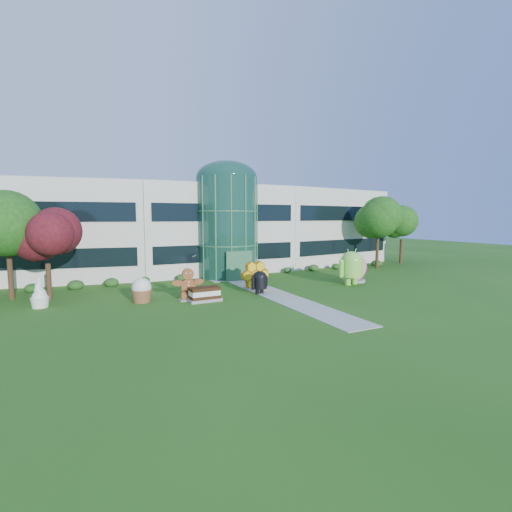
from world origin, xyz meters
name	(u,v)px	position (x,y,z in m)	size (l,w,h in m)	color
ground	(288,300)	(0.00, 0.00, 0.00)	(140.00, 140.00, 0.00)	#215114
building	(208,228)	(0.00, 18.00, 4.65)	(46.00, 15.00, 9.30)	beige
atrium	(227,228)	(0.00, 12.00, 4.90)	(6.00, 6.00, 9.80)	#194738
walkway	(275,294)	(0.00, 2.00, 0.02)	(2.40, 20.00, 0.04)	#9E9E93
tree_red	(48,259)	(-15.50, 7.50, 3.00)	(4.00, 4.00, 6.00)	#3F0C14
trees_backdrop	(224,234)	(0.00, 13.00, 4.20)	(52.00, 8.00, 8.40)	#134411
android_green	(351,265)	(8.16, 2.87, 1.73)	(3.06, 2.04, 3.47)	#80DD46
android_black	(260,280)	(-0.91, 2.84, 1.05)	(1.85, 1.24, 2.10)	black
donut	(354,268)	(9.34, 3.86, 1.30)	(2.51, 1.20, 2.61)	#E2569A
gingerbread	(188,284)	(-6.54, 3.02, 1.17)	(2.53, 0.97, 2.34)	brown
ice_cream_sandwich	(205,294)	(-5.58, 2.19, 0.51)	(2.30, 1.15, 1.03)	black
honeycomb	(255,276)	(-0.33, 4.87, 1.04)	(2.64, 0.94, 2.07)	yellow
froyo	(39,292)	(-15.93, 5.20, 1.02)	(1.19, 1.19, 2.04)	white
cupcake	(142,290)	(-9.64, 3.84, 0.87)	(1.45, 1.45, 1.74)	white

